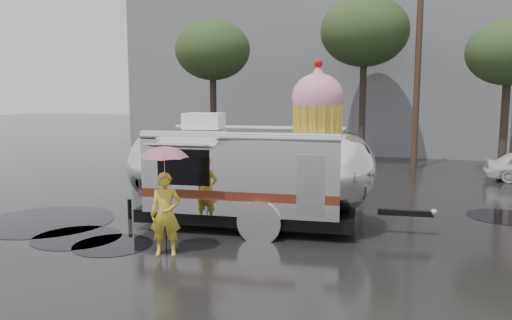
% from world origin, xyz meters
% --- Properties ---
extents(ground, '(120.00, 120.00, 0.00)m').
position_xyz_m(ground, '(0.00, 0.00, 0.00)').
color(ground, black).
rests_on(ground, ground).
extents(puddles, '(14.60, 7.66, 0.01)m').
position_xyz_m(puddles, '(-4.08, 1.38, 0.01)').
color(puddles, black).
rests_on(puddles, ground).
extents(grey_building, '(22.00, 12.00, 13.00)m').
position_xyz_m(grey_building, '(-4.00, 24.00, 6.50)').
color(grey_building, slate).
rests_on(grey_building, ground).
extents(utility_pole, '(1.60, 0.28, 9.00)m').
position_xyz_m(utility_pole, '(2.50, 14.00, 4.62)').
color(utility_pole, '#473323').
rests_on(utility_pole, ground).
extents(tree_left, '(3.64, 3.64, 6.95)m').
position_xyz_m(tree_left, '(-7.00, 13.00, 5.48)').
color(tree_left, '#382D26').
rests_on(tree_left, ground).
extents(tree_mid, '(4.20, 4.20, 8.03)m').
position_xyz_m(tree_mid, '(0.00, 15.00, 6.34)').
color(tree_mid, '#382D26').
rests_on(tree_mid, ground).
extents(tree_right, '(3.36, 3.36, 6.42)m').
position_xyz_m(tree_right, '(6.00, 13.00, 5.06)').
color(tree_right, '#382D26').
rests_on(tree_right, ground).
extents(barricade_row, '(4.30, 0.80, 1.00)m').
position_xyz_m(barricade_row, '(-5.55, 9.96, 0.52)').
color(barricade_row, '#473323').
rests_on(barricade_row, ground).
extents(airstream_trailer, '(8.11, 3.63, 4.38)m').
position_xyz_m(airstream_trailer, '(-1.28, 2.36, 1.54)').
color(airstream_trailer, silver).
rests_on(airstream_trailer, ground).
extents(person_left, '(0.76, 0.63, 1.79)m').
position_xyz_m(person_left, '(-2.28, -0.44, 0.90)').
color(person_left, gold).
rests_on(person_left, ground).
extents(umbrella_pink, '(1.24, 1.24, 2.40)m').
position_xyz_m(umbrella_pink, '(-2.28, -0.44, 1.97)').
color(umbrella_pink, pink).
rests_on(umbrella_pink, ground).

